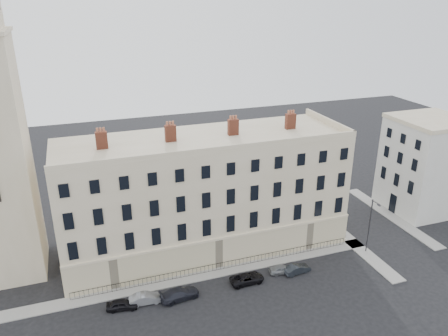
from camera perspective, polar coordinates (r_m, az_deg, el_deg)
The scene contains 14 objects.
ground at distance 52.90m, azimuth 7.88°, elevation -15.00°, with size 160.00×160.00×0.00m, color black.
terrace at distance 56.62m, azimuth -2.62°, elevation -3.30°, with size 36.22×12.22×17.00m.
adjacent_building at distance 73.31m, azimuth 24.78°, elevation 0.19°, with size 10.00×10.00×14.00m, color silver.
pavement_terrace at distance 53.68m, azimuth -4.50°, elevation -14.13°, with size 48.00×2.00×0.12m, color gray.
pavement_east_return at distance 64.46m, azimuth 15.10°, elevation -8.23°, with size 2.00×24.00×0.12m, color gray.
pavement_adjacent at distance 71.48m, azimuth 20.93°, elevation -5.85°, with size 2.00×20.00×0.12m, color gray.
railings at distance 54.63m, azimuth -0.48°, elevation -12.71°, with size 35.00×0.04×0.96m.
car_a at distance 50.15m, azimuth -13.17°, elevation -16.97°, with size 1.34×3.33×1.14m, color black.
car_b at distance 50.41m, azimuth -10.17°, elevation -16.42°, with size 1.28×3.67×1.21m, color slate.
car_c at distance 50.45m, azimuth -5.82°, elevation -16.05°, with size 1.81×4.44×1.29m, color black.
car_d at distance 52.67m, azimuth 3.03°, elevation -14.21°, with size 1.88×4.07×1.13m, color black.
car_e at distance 54.61m, azimuth 7.62°, elevation -12.96°, with size 1.29×3.20×1.09m, color gray.
car_f at distance 54.87m, azimuth 9.52°, elevation -12.88°, with size 1.18×3.38×1.11m, color black.
streetlamp at distance 59.10m, azimuth 18.53°, elevation -6.94°, with size 0.29×1.65×7.61m.
Camera 1 is at (-20.48, -37.20, 31.53)m, focal length 35.00 mm.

